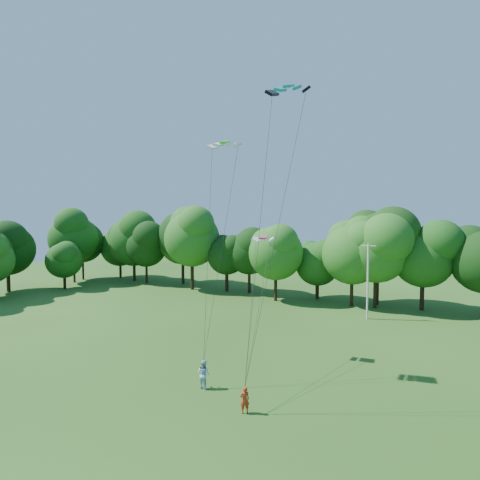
% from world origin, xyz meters
% --- Properties ---
extents(ground, '(160.00, 160.00, 0.00)m').
position_xyz_m(ground, '(0.00, 0.00, 0.00)').
color(ground, '#274B14').
rests_on(ground, ground).
extents(utility_pole, '(1.69, 0.29, 8.49)m').
position_xyz_m(utility_pole, '(6.13, 29.64, 4.35)').
color(utility_pole, silver).
rests_on(utility_pole, ground).
extents(kite_flyer_left, '(0.68, 0.66, 1.57)m').
position_xyz_m(kite_flyer_left, '(3.39, 4.99, 0.78)').
color(kite_flyer_left, '#B53117').
rests_on(kite_flyer_left, ground).
extents(kite_flyer_right, '(1.00, 0.83, 1.88)m').
position_xyz_m(kite_flyer_right, '(-0.51, 6.59, 0.94)').
color(kite_flyer_right, '#A8CDEA').
rests_on(kite_flyer_right, ground).
extents(kite_teal, '(2.73, 1.58, 0.55)m').
position_xyz_m(kite_teal, '(4.87, 7.87, 19.21)').
color(kite_teal, '#058F98').
rests_on(kite_teal, ground).
extents(kite_green, '(2.63, 1.65, 0.44)m').
position_xyz_m(kite_green, '(-0.80, 9.95, 16.80)').
color(kite_green, '#3DD21F').
rests_on(kite_green, ground).
extents(kite_pink, '(1.91, 1.16, 0.31)m').
position_xyz_m(kite_pink, '(0.51, 13.84, 9.77)').
color(kite_pink, '#C4366B').
rests_on(kite_pink, ground).
extents(tree_back_west, '(9.07, 9.07, 13.19)m').
position_xyz_m(tree_back_west, '(-26.29, 38.72, 8.24)').
color(tree_back_west, '#312513').
rests_on(tree_back_west, ground).
extents(tree_back_center, '(9.50, 9.50, 13.82)m').
position_xyz_m(tree_back_center, '(6.10, 37.53, 8.63)').
color(tree_back_center, black).
rests_on(tree_back_center, ground).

